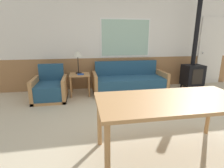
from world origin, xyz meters
TOP-DOWN VIEW (x-y plane):
  - ground_plane at (0.00, 0.00)m, footprint 16.00×16.00m
  - wall_back at (0.00, 2.63)m, footprint 7.20×0.09m
  - couch at (0.09, 2.10)m, footprint 1.98×0.85m
  - armchair at (-1.96, 1.84)m, footprint 0.77×0.85m
  - side_table at (-1.25, 2.08)m, footprint 0.52×0.52m
  - table_lamp at (-1.27, 2.17)m, footprint 0.25×0.25m
  - book_stack at (-1.22, 1.99)m, footprint 0.16×0.12m
  - dining_table at (-0.13, -0.62)m, footprint 1.82×0.87m
  - wood_stove at (2.01, 2.10)m, footprint 0.53×0.47m
  - entry_door at (2.90, 2.57)m, footprint 0.86×0.09m

SIDE VIEW (x-z plane):
  - ground_plane at x=0.00m, z-range 0.00..0.00m
  - armchair at x=-1.96m, z-range -0.16..0.66m
  - couch at x=0.09m, z-range -0.16..0.66m
  - side_table at x=-1.25m, z-range 0.18..0.74m
  - book_stack at x=-1.22m, z-range 0.56..0.58m
  - wood_stove at x=2.01m, z-range -0.68..1.88m
  - dining_table at x=-0.13m, z-range 0.31..1.07m
  - entry_door at x=2.90m, z-range 0.00..2.08m
  - table_lamp at x=-1.27m, z-range 0.75..1.34m
  - wall_back at x=0.00m, z-range 0.00..2.70m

